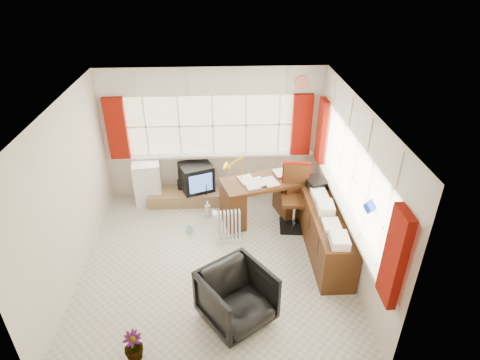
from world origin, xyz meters
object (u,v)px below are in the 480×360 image
object	(u,v)px
desk_lamp	(242,163)
office_chair	(237,297)
radiator	(228,230)
tv_bench	(186,196)
desk	(261,198)
mini_fridge	(148,182)
credenza	(324,229)
task_chair	(295,193)
crt_tv	(196,177)

from	to	relation	value
desk_lamp	office_chair	bearing A→B (deg)	-94.57
radiator	tv_bench	xyz separation A→B (m)	(-0.78, 1.25, -0.12)
desk	mini_fridge	world-z (taller)	mini_fridge
credenza	radiator	bearing A→B (deg)	169.89
task_chair	crt_tv	world-z (taller)	task_chair
radiator	mini_fridge	bearing A→B (deg)	138.13
desk_lamp	office_chair	distance (m)	2.42
desk	desk_lamp	size ratio (longest dim) A/B	3.10
desk	desk_lamp	distance (m)	0.75
desk	crt_tv	bearing A→B (deg)	150.27
credenza	tv_bench	world-z (taller)	credenza
office_chair	credenza	size ratio (longest dim) A/B	0.41
desk	desk_lamp	bearing A→B (deg)	170.98
tv_bench	mini_fridge	distance (m)	0.77
crt_tv	mini_fridge	bearing A→B (deg)	178.76
desk	task_chair	xyz separation A→B (m)	(0.57, -0.18, 0.18)
credenza	crt_tv	distance (m)	2.60
desk_lamp	radiator	bearing A→B (deg)	-109.51
mini_fridge	tv_bench	bearing A→B (deg)	-6.41
task_chair	tv_bench	xyz separation A→B (m)	(-1.93, 0.78, -0.48)
desk	mini_fridge	bearing A→B (deg)	161.90
desk	crt_tv	xyz separation A→B (m)	(-1.15, 0.66, 0.08)
credenza	desk_lamp	bearing A→B (deg)	142.06
desk	tv_bench	distance (m)	1.52
desk	mini_fridge	distance (m)	2.18
office_chair	crt_tv	world-z (taller)	crt_tv
office_chair	crt_tv	size ratio (longest dim) A/B	1.17
desk_lamp	tv_bench	xyz separation A→B (m)	(-1.03, 0.54, -0.97)
radiator	mini_fridge	world-z (taller)	mini_fridge
office_chair	tv_bench	xyz separation A→B (m)	(-0.84, 2.85, -0.25)
tv_bench	mini_fridge	world-z (taller)	mini_fridge
desk	office_chair	xyz separation A→B (m)	(-0.52, -2.25, -0.05)
task_chair	credenza	bearing A→B (deg)	-64.66
desk_lamp	mini_fridge	xyz separation A→B (m)	(-1.74, 0.62, -0.68)
office_chair	credenza	xyz separation A→B (m)	(1.44, 1.33, 0.02)
office_chair	crt_tv	xyz separation A→B (m)	(-0.63, 2.91, 0.13)
desk	desk_lamp	world-z (taller)	desk_lamp
radiator	credenza	world-z (taller)	credenza
task_chair	tv_bench	distance (m)	2.14
crt_tv	desk	bearing A→B (deg)	-29.73
credenza	mini_fridge	bearing A→B (deg)	151.84
desk	mini_fridge	xyz separation A→B (m)	(-2.07, 0.68, -0.01)
tv_bench	crt_tv	distance (m)	0.44
radiator	crt_tv	distance (m)	1.45
task_chair	tv_bench	bearing A→B (deg)	157.94
credenza	tv_bench	distance (m)	2.75
desk_lamp	credenza	bearing A→B (deg)	-37.94
desk_lamp	radiator	size ratio (longest dim) A/B	0.79
credenza	crt_tv	xyz separation A→B (m)	(-2.07, 1.58, 0.11)
radiator	task_chair	bearing A→B (deg)	22.21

